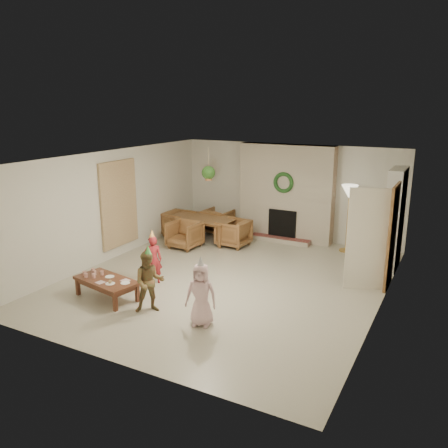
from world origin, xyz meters
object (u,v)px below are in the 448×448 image
Objects in this scene: dining_chair_near at (185,235)px; dining_chair_right at (233,233)px; dining_table at (202,229)px; dining_chair_far at (218,221)px; child_red at (153,260)px; dining_chair_left at (179,224)px; child_plaid at (149,282)px; coffee_table_top at (106,281)px; child_pink at (201,295)px.

dining_chair_right is (1.01, 0.70, 0.00)m from dining_chair_near.
dining_chair_far reaches higher than dining_table.
dining_chair_far is at bearing 90.00° from dining_table.
child_red is (0.70, -2.25, 0.15)m from dining_chair_near.
dining_chair_left reaches higher than dining_table.
dining_chair_left is 4.67m from child_plaid.
dining_chair_near and dining_chair_far have the same top height.
coffee_table_top is at bearing 97.20° from dining_chair_far.
dining_chair_right is 4.01m from coffee_table_top.
child_plaid is at bearing 7.01° from coffee_table_top.
dining_chair_left is (-0.72, 0.82, 0.00)m from dining_chair_near.
dining_chair_far is at bearing 101.11° from child_pink.
child_red is at bearing 83.55° from coffee_table_top.
child_plaid is (2.14, -4.15, 0.20)m from dining_chair_left.
dining_chair_near reaches higher than dining_table.
dining_chair_far is 0.69× the size of child_plaid.
dining_chair_far and dining_chair_left have the same top height.
dining_chair_left is (-0.77, 0.05, 0.03)m from dining_table.
child_plaid is (1.04, -0.07, 0.19)m from coffee_table_top.
child_red reaches higher than dining_chair_right.
child_red is 0.91× the size of child_plaid.
dining_chair_right is 0.69× the size of child_plaid.
dining_chair_right is at bearing 38.66° from dining_chair_near.
dining_chair_right is at bearing -0.00° from dining_table.
dining_chair_left is at bearing 135.00° from dining_chair_near.
dining_chair_near is 0.76× the size of child_red.
child_plaid is at bearing 109.07° from dining_chair_far.
dining_chair_left is 5.24m from child_pink.
child_plaid is (0.73, -1.08, 0.05)m from child_red.
dining_chair_far is 1.00× the size of dining_chair_left.
dining_chair_right is (1.73, -0.12, 0.00)m from dining_chair_left.
dining_chair_left is at bearing 115.94° from coffee_table_top.
dining_chair_near and dining_chair_right have the same top height.
dining_table is 1.66× the size of child_pink.
dining_chair_right is 4.30m from child_pink.
dining_table is 2.34× the size of dining_chair_right.
dining_chair_far is (0.10, 1.53, 0.00)m from dining_chair_near.
child_pink reaches higher than dining_chair_right.
dining_chair_near reaches higher than coffee_table_top.
dining_chair_near is 4.15m from child_pink.
child_plaid is at bearing -148.85° from dining_chair_left.
child_pink reaches higher than dining_table.
child_red is 0.94× the size of child_pink.
dining_table is at bearing 90.00° from dining_chair_near.
dining_chair_near is 2.36m from child_red.
dining_chair_left is 1.73m from dining_chair_right.
dining_chair_right reaches higher than dining_table.
child_plaid is at bearing 85.17° from child_red.
dining_chair_near is at bearing 111.68° from child_pink.
dining_chair_near is at bearing 90.00° from dining_chair_far.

